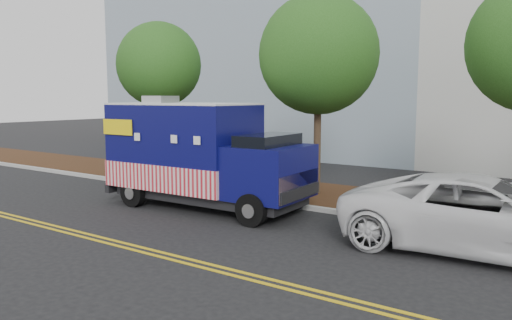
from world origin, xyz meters
The scene contains 10 objects.
ground centered at (0.00, 0.00, 0.00)m, with size 120.00×120.00×0.00m, color black.
curb centered at (0.00, 1.40, 0.07)m, with size 120.00×0.18×0.15m, color #9E9E99.
mulch_strip centered at (0.00, 3.50, 0.07)m, with size 120.00×4.00×0.15m, color #32200E.
centerline_near centered at (0.00, -4.45, 0.01)m, with size 120.00×0.10×0.01m, color gold.
centerline_far centered at (0.00, -4.70, 0.01)m, with size 120.00×0.10×0.01m, color gold.
tree_a centered at (-6.25, 2.92, 4.96)m, with size 3.59×3.59×6.78m.
tree_b centered at (1.08, 3.52, 5.09)m, with size 4.25×4.25×7.22m.
sign_post centered at (-4.13, 1.62, 1.20)m, with size 0.06×0.06×2.40m, color #473828.
food_truck centered at (-1.29, -0.25, 1.65)m, with size 7.00×2.82×3.65m.
white_car centered at (7.37, -0.18, 0.90)m, with size 2.98×6.45×1.79m, color silver.
Camera 1 is at (9.49, -12.44, 3.61)m, focal length 35.00 mm.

